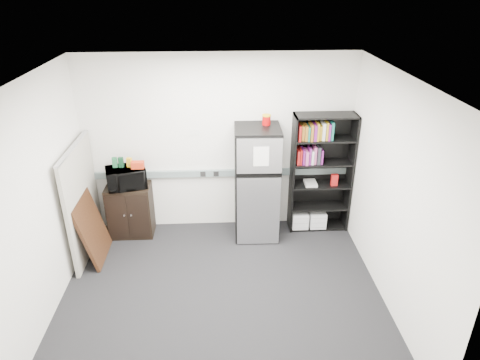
{
  "coord_description": "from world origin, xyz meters",
  "views": [
    {
      "loc": [
        0.01,
        -4.21,
        3.64
      ],
      "look_at": [
        0.27,
        0.9,
        1.17
      ],
      "focal_mm": 32.0,
      "sensor_mm": 36.0,
      "label": 1
    }
  ],
  "objects_px": {
    "refrigerator": "(257,183)",
    "cabinet": "(131,210)",
    "microwave": "(126,178)",
    "bookshelf": "(320,171)",
    "cubicle_partition": "(82,201)"
  },
  "relations": [
    {
      "from": "refrigerator",
      "to": "cabinet",
      "type": "bearing_deg",
      "value": 178.76
    },
    {
      "from": "cabinet",
      "to": "microwave",
      "type": "distance_m",
      "value": 0.56
    },
    {
      "from": "cabinet",
      "to": "bookshelf",
      "type": "bearing_deg",
      "value": 1.31
    },
    {
      "from": "bookshelf",
      "to": "cubicle_partition",
      "type": "relative_size",
      "value": 1.14
    },
    {
      "from": "bookshelf",
      "to": "microwave",
      "type": "distance_m",
      "value": 2.87
    },
    {
      "from": "cabinet",
      "to": "cubicle_partition",
      "type": "bearing_deg",
      "value": -142.12
    },
    {
      "from": "cubicle_partition",
      "to": "bookshelf",
      "type": "bearing_deg",
      "value": 8.13
    },
    {
      "from": "cubicle_partition",
      "to": "microwave",
      "type": "relative_size",
      "value": 2.93
    },
    {
      "from": "bookshelf",
      "to": "refrigerator",
      "type": "height_order",
      "value": "bookshelf"
    },
    {
      "from": "bookshelf",
      "to": "cubicle_partition",
      "type": "distance_m",
      "value": 3.45
    },
    {
      "from": "cubicle_partition",
      "to": "cabinet",
      "type": "relative_size",
      "value": 1.99
    },
    {
      "from": "cubicle_partition",
      "to": "refrigerator",
      "type": "bearing_deg",
      "value": 7.92
    },
    {
      "from": "bookshelf",
      "to": "refrigerator",
      "type": "bearing_deg",
      "value": -171.36
    },
    {
      "from": "microwave",
      "to": "refrigerator",
      "type": "height_order",
      "value": "refrigerator"
    },
    {
      "from": "cubicle_partition",
      "to": "microwave",
      "type": "bearing_deg",
      "value": 36.81
    }
  ]
}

